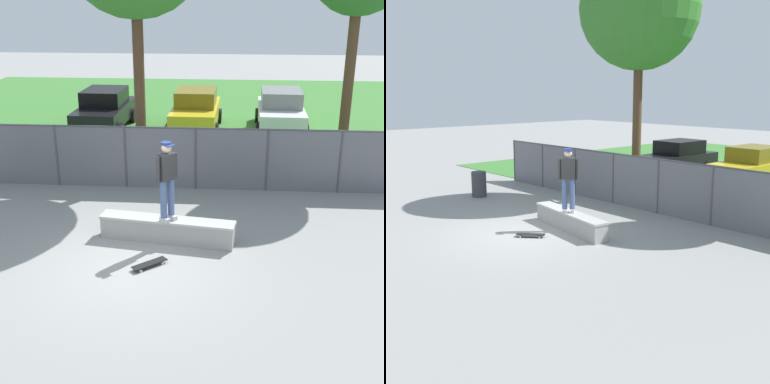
# 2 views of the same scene
# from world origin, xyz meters

# --- Properties ---
(ground_plane) EXTENTS (80.00, 80.00, 0.00)m
(ground_plane) POSITION_xyz_m (0.00, 0.00, 0.00)
(ground_plane) COLOR gray
(grass_strip) EXTENTS (26.34, 20.00, 0.02)m
(grass_strip) POSITION_xyz_m (0.00, 15.08, 0.01)
(grass_strip) COLOR #3D7A33
(grass_strip) RESTS_ON ground
(concrete_ledge) EXTENTS (3.19, 0.94, 0.56)m
(concrete_ledge) POSITION_xyz_m (0.61, 1.29, 0.28)
(concrete_ledge) COLOR #999993
(concrete_ledge) RESTS_ON ground
(skateboarder) EXTENTS (0.45, 0.47, 1.84)m
(skateboarder) POSITION_xyz_m (0.64, 1.21, 1.59)
(skateboarder) COLOR beige
(skateboarder) RESTS_ON concrete_ledge
(skateboard) EXTENTS (0.73, 0.68, 0.09)m
(skateboard) POSITION_xyz_m (0.39, 0.02, 0.07)
(skateboard) COLOR black
(skateboard) RESTS_ON ground
(chainlink_fence) EXTENTS (14.41, 0.07, 1.84)m
(chainlink_fence) POSITION_xyz_m (-0.00, 4.78, 1.00)
(chainlink_fence) COLOR #4C4C51
(chainlink_fence) RESTS_ON ground
(car_black) EXTENTS (2.10, 4.24, 1.66)m
(car_black) POSITION_xyz_m (-3.26, 11.62, 0.84)
(car_black) COLOR black
(car_black) RESTS_ON ground
(car_yellow) EXTENTS (2.10, 4.24, 1.66)m
(car_yellow) POSITION_xyz_m (0.53, 11.81, 0.84)
(car_yellow) COLOR gold
(car_yellow) RESTS_ON ground
(car_white) EXTENTS (2.10, 4.24, 1.66)m
(car_white) POSITION_xyz_m (4.03, 11.98, 0.84)
(car_white) COLOR silver
(car_white) RESTS_ON ground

